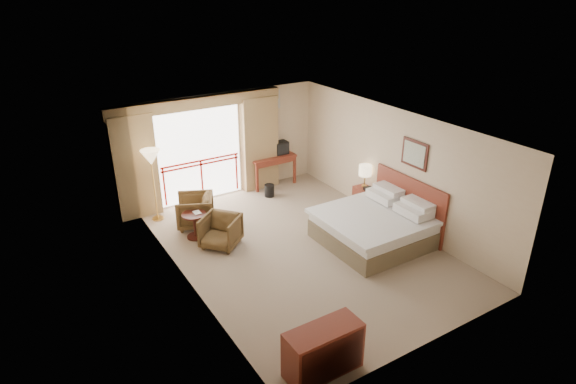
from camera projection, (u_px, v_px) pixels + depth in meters
floor at (301, 248)px, 10.28m from camera, size 7.00×7.00×0.00m
ceiling at (303, 126)px, 9.18m from camera, size 7.00×7.00×0.00m
wall_back at (228, 144)px, 12.45m from camera, size 5.00×0.00×5.00m
wall_front at (434, 273)px, 7.02m from camera, size 5.00×0.00×5.00m
wall_left at (184, 220)px, 8.53m from camera, size 0.00×7.00×7.00m
wall_right at (394, 167)px, 10.93m from camera, size 0.00×7.00×7.00m
balcony_door at (200, 155)px, 12.11m from camera, size 2.40×0.00×2.40m
balcony_railing at (201, 170)px, 12.25m from camera, size 2.09×0.03×1.02m
curtain_left at (135, 167)px, 11.19m from camera, size 1.00×0.26×2.50m
curtain_right at (260, 144)px, 12.78m from camera, size 1.00×0.26×2.50m
valance at (197, 103)px, 11.48m from camera, size 4.40×0.22×0.28m
hvac_vent at (271, 100)px, 12.64m from camera, size 0.50×0.04×0.50m
bed at (375, 226)px, 10.38m from camera, size 2.13×2.06×0.97m
headboard at (408, 205)px, 10.73m from camera, size 0.06×2.10×1.30m
framed_art at (415, 154)px, 10.25m from camera, size 0.04×0.72×0.60m
nightstand at (365, 199)px, 11.85m from camera, size 0.45×0.52×0.60m
table_lamp at (365, 171)px, 11.59m from camera, size 0.31×0.31×0.55m
phone at (368, 189)px, 11.57m from camera, size 0.22×0.19×0.08m
desk at (270, 161)px, 13.24m from camera, size 1.29×0.62×0.84m
tv at (281, 148)px, 13.19m from camera, size 0.39×0.31×0.35m
coffee_maker at (260, 153)px, 12.90m from camera, size 0.16×0.16×0.27m
cup at (266, 156)px, 12.97m from camera, size 0.08×0.08×0.10m
wastebasket at (269, 190)px, 12.65m from camera, size 0.33×0.33×0.32m
armchair_far at (196, 225)px, 11.22m from camera, size 1.09×1.08×0.75m
armchair_near at (222, 245)px, 10.38m from camera, size 1.07×1.06×0.70m
side_table at (194, 221)px, 10.54m from camera, size 0.53×0.53×0.58m
book at (194, 214)px, 10.47m from camera, size 0.15×0.20×0.02m
floor_lamp at (151, 160)px, 10.91m from camera, size 0.44×0.44×1.74m
dresser at (323, 351)px, 6.92m from camera, size 1.15×0.49×0.77m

